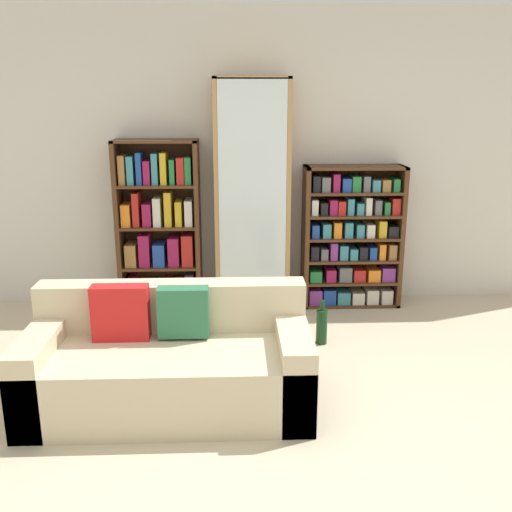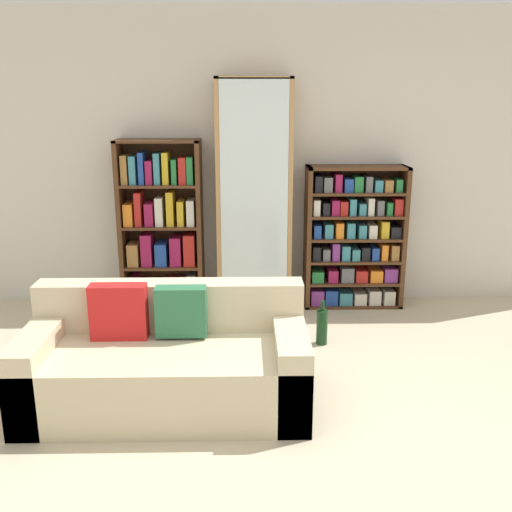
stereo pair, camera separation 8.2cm
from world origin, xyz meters
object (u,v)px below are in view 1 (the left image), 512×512
object	(u,v)px
bookshelf_left	(160,229)
display_cabinet	(252,197)
couch	(169,364)
wine_bottle	(322,326)
bookshelf_right	(351,239)

from	to	relation	value
bookshelf_left	display_cabinet	world-z (taller)	display_cabinet
couch	bookshelf_left	size ratio (longest dim) A/B	1.14
display_cabinet	wine_bottle	distance (m)	1.37
couch	display_cabinet	distance (m)	2.03
bookshelf_left	bookshelf_right	xyz separation A→B (m)	(1.78, -0.00, -0.11)
bookshelf_right	couch	bearing A→B (deg)	-130.04
bookshelf_left	wine_bottle	xyz separation A→B (m)	(1.38, -0.92, -0.60)
bookshelf_left	bookshelf_right	bearing A→B (deg)	-0.00
display_cabinet	bookshelf_right	xyz separation A→B (m)	(0.93, 0.02, -0.41)
bookshelf_left	wine_bottle	bearing A→B (deg)	-33.67
display_cabinet	wine_bottle	size ratio (longest dim) A/B	5.71
bookshelf_left	bookshelf_right	size ratio (longest dim) A/B	1.18
couch	wine_bottle	size ratio (longest dim) A/B	4.84
couch	bookshelf_left	world-z (taller)	bookshelf_left
display_cabinet	wine_bottle	bearing A→B (deg)	-59.66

